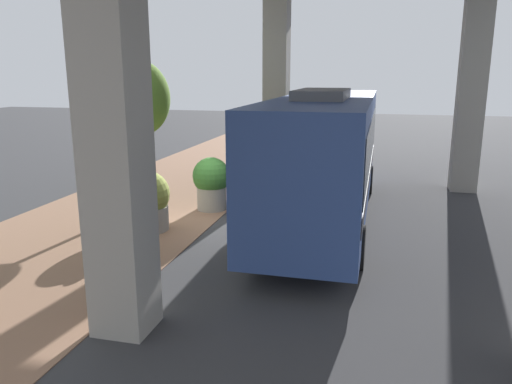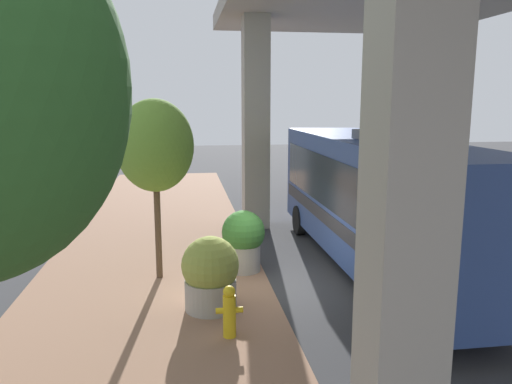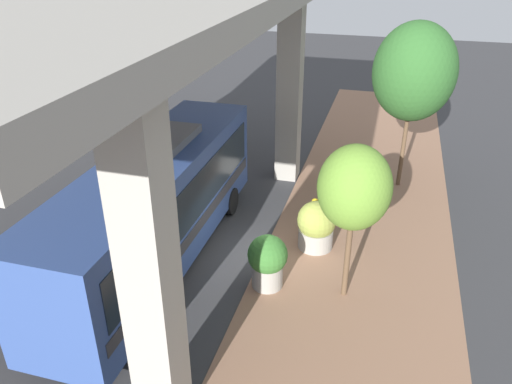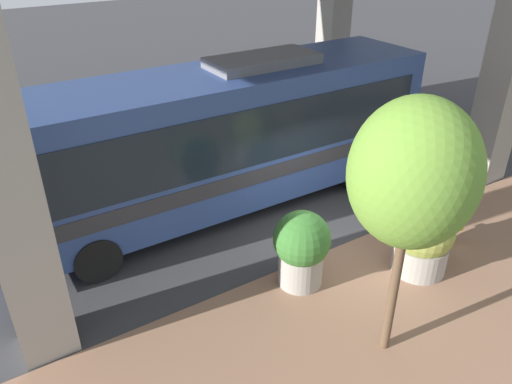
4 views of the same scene
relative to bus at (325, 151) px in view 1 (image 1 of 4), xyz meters
name	(u,v)px [view 1 (image 1 of 4)]	position (x,y,z in m)	size (l,w,h in m)	color
ground_plane	(215,223)	(-2.99, -1.00, -2.06)	(80.00, 80.00, 0.00)	#38383A
sidewalk_strip	(121,215)	(-5.99, -1.00, -2.05)	(6.00, 40.00, 0.02)	#936B51
bus	(325,151)	(0.00, 0.00, 0.00)	(2.62, 10.74, 3.80)	#334C8C
fire_hydrant	(133,227)	(-4.27, -3.48, -1.52)	(0.53, 0.25, 1.06)	gold
planter_front	(211,182)	(-3.53, 0.30, -1.17)	(1.16, 1.16, 1.67)	#9E998E
planter_middle	(147,201)	(-4.55, -2.10, -1.24)	(1.26, 1.26, 1.66)	#9E998E
street_tree_far	(139,99)	(-5.76, 0.10, 1.37)	(1.93, 1.93, 4.61)	brown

